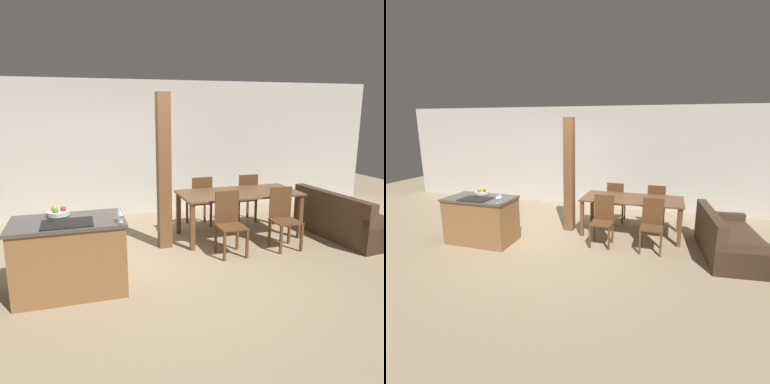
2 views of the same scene
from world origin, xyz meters
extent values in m
plane|color=#9E896B|center=(0.00, 0.00, 0.00)|extent=(16.00, 16.00, 0.00)
cube|color=beige|center=(0.00, 2.71, 1.35)|extent=(11.20, 0.08, 2.70)
cube|color=olive|center=(-1.12, -0.52, 0.42)|extent=(1.25, 0.72, 0.84)
cube|color=#4C4742|center=(-1.12, -0.52, 0.86)|extent=(1.29, 0.76, 0.04)
cube|color=black|center=(-1.12, -0.66, 0.89)|extent=(0.56, 0.40, 0.01)
cylinder|color=silver|center=(-1.23, -0.31, 0.92)|extent=(0.27, 0.27, 0.05)
sphere|color=red|center=(-1.17, -0.31, 0.97)|extent=(0.07, 0.07, 0.07)
sphere|color=gold|center=(-1.27, -0.26, 0.97)|extent=(0.08, 0.08, 0.08)
sphere|color=#3D8E38|center=(-1.25, -0.37, 0.96)|extent=(0.07, 0.07, 0.07)
cylinder|color=silver|center=(-0.55, -0.83, 0.90)|extent=(0.06, 0.06, 0.00)
cylinder|color=silver|center=(-0.55, -0.83, 0.94)|extent=(0.01, 0.01, 0.08)
cone|color=silver|center=(-0.55, -0.83, 1.01)|extent=(0.07, 0.07, 0.07)
cylinder|color=silver|center=(-0.55, -0.74, 0.90)|extent=(0.06, 0.06, 0.00)
cylinder|color=silver|center=(-0.55, -0.74, 0.94)|extent=(0.01, 0.01, 0.08)
cone|color=silver|center=(-0.55, -0.74, 1.01)|extent=(0.07, 0.07, 0.07)
cube|color=brown|center=(1.59, 0.74, 0.76)|extent=(2.02, 0.95, 0.03)
cube|color=brown|center=(0.65, 0.33, 0.37)|extent=(0.07, 0.07, 0.74)
cube|color=brown|center=(2.53, 0.33, 0.37)|extent=(0.07, 0.07, 0.74)
cube|color=brown|center=(0.65, 1.15, 0.37)|extent=(0.07, 0.07, 0.74)
cube|color=brown|center=(2.53, 1.15, 0.37)|extent=(0.07, 0.07, 0.74)
cube|color=brown|center=(1.14, -0.03, 0.44)|extent=(0.40, 0.40, 0.02)
cube|color=brown|center=(1.14, 0.16, 0.70)|extent=(0.38, 0.02, 0.49)
cube|color=brown|center=(0.96, -0.21, 0.22)|extent=(0.04, 0.04, 0.43)
cube|color=brown|center=(1.31, -0.21, 0.22)|extent=(0.04, 0.04, 0.43)
cube|color=brown|center=(0.96, 0.14, 0.22)|extent=(0.04, 0.04, 0.43)
cube|color=brown|center=(1.31, 0.14, 0.22)|extent=(0.04, 0.04, 0.43)
cube|color=brown|center=(2.04, -0.03, 0.44)|extent=(0.40, 0.40, 0.02)
cube|color=brown|center=(2.04, 0.16, 0.70)|extent=(0.38, 0.02, 0.49)
cube|color=brown|center=(1.87, -0.21, 0.22)|extent=(0.04, 0.04, 0.43)
cube|color=brown|center=(2.22, -0.21, 0.22)|extent=(0.04, 0.04, 0.43)
cube|color=brown|center=(1.87, 0.14, 0.22)|extent=(0.04, 0.04, 0.43)
cube|color=brown|center=(2.22, 0.14, 0.22)|extent=(0.04, 0.04, 0.43)
cube|color=brown|center=(1.14, 1.51, 0.44)|extent=(0.40, 0.40, 0.02)
cube|color=brown|center=(1.14, 1.32, 0.70)|extent=(0.38, 0.02, 0.49)
cube|color=brown|center=(1.31, 1.69, 0.22)|extent=(0.04, 0.04, 0.43)
cube|color=brown|center=(0.96, 1.69, 0.22)|extent=(0.04, 0.04, 0.43)
cube|color=brown|center=(1.31, 1.34, 0.22)|extent=(0.04, 0.04, 0.43)
cube|color=brown|center=(0.96, 1.34, 0.22)|extent=(0.04, 0.04, 0.43)
cube|color=brown|center=(2.04, 1.51, 0.44)|extent=(0.40, 0.40, 0.02)
cube|color=brown|center=(2.04, 1.32, 0.70)|extent=(0.38, 0.02, 0.49)
cube|color=brown|center=(2.22, 1.69, 0.22)|extent=(0.04, 0.04, 0.43)
cube|color=brown|center=(1.87, 1.69, 0.22)|extent=(0.04, 0.04, 0.43)
cube|color=brown|center=(2.22, 1.34, 0.22)|extent=(0.04, 0.04, 0.43)
cube|color=brown|center=(1.87, 1.34, 0.22)|extent=(0.04, 0.04, 0.43)
cube|color=#473323|center=(3.37, 0.20, 0.20)|extent=(1.05, 1.80, 0.41)
cube|color=#473323|center=(3.01, 0.16, 0.60)|extent=(0.32, 1.73, 0.38)
cube|color=#473323|center=(3.30, 0.99, 0.27)|extent=(0.90, 0.22, 0.55)
cube|color=brown|center=(0.28, 0.62, 1.19)|extent=(0.20, 0.20, 2.38)
camera|label=1|loc=(-0.96, -4.89, 2.14)|focal=35.00mm
camera|label=2|loc=(2.29, -5.23, 2.27)|focal=28.00mm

